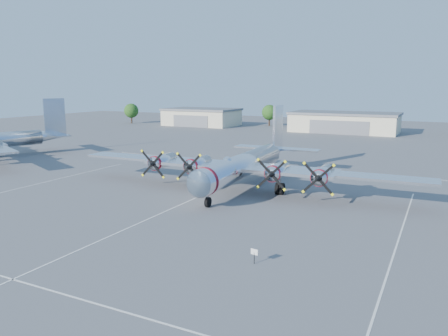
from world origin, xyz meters
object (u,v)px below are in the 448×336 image
at_px(hangar_west, 202,117).
at_px(tree_far_west, 131,111).
at_px(main_bomber_b29, 245,187).
at_px(hangar_center, 344,122).
at_px(tree_west, 269,112).
at_px(info_placard, 254,253).

xyz_separation_m(hangar_west, tree_far_west, (-25.00, -3.96, 1.51)).
height_order(hangar_west, main_bomber_b29, hangar_west).
bearing_deg(hangar_center, hangar_west, 180.00).
relative_size(tree_far_west, tree_west, 1.00).
bearing_deg(tree_far_west, tree_west, 14.93).
distance_m(hangar_center, main_bomber_b29, 72.69).
xyz_separation_m(tree_far_west, main_bomber_b29, (72.76, -68.63, -4.22)).
bearing_deg(info_placard, main_bomber_b29, 125.23).
bearing_deg(info_placard, tree_west, 120.03).
relative_size(main_bomber_b29, info_placard, 39.68).
height_order(hangar_west, tree_west, tree_west).
relative_size(hangar_west, hangar_center, 0.79).
bearing_deg(main_bomber_b29, tree_far_west, 134.79).
distance_m(hangar_west, main_bomber_b29, 86.93).
bearing_deg(main_bomber_b29, hangar_west, 121.46).
relative_size(tree_far_west, main_bomber_b29, 0.15).
relative_size(hangar_west, main_bomber_b29, 0.51).
distance_m(hangar_west, tree_far_west, 25.36).
relative_size(hangar_center, info_placard, 25.81).
distance_m(hangar_center, tree_west, 26.30).
xyz_separation_m(main_bomber_b29, info_placard, (10.47, -21.77, 0.78)).
height_order(tree_far_west, main_bomber_b29, tree_far_west).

